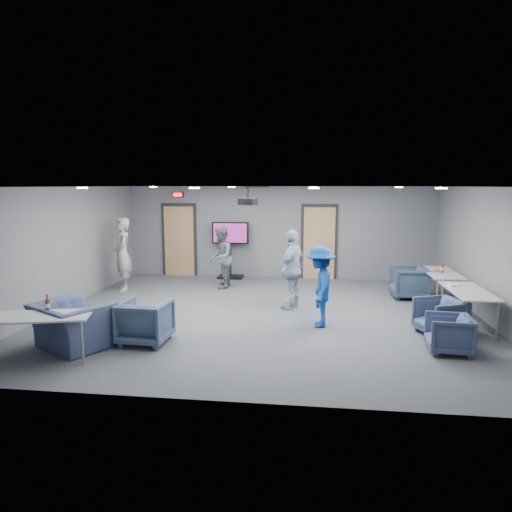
# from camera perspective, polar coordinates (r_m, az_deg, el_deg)

# --- Properties ---
(floor) EXTENTS (9.00, 9.00, 0.00)m
(floor) POSITION_cam_1_polar(r_m,az_deg,el_deg) (9.82, 1.01, -7.32)
(floor) COLOR #3C4044
(floor) RESTS_ON ground
(ceiling) EXTENTS (9.00, 9.00, 0.00)m
(ceiling) POSITION_cam_1_polar(r_m,az_deg,el_deg) (9.43, 1.06, 8.65)
(ceiling) COLOR white
(ceiling) RESTS_ON wall_back
(wall_back) EXTENTS (9.00, 0.02, 2.70)m
(wall_back) POSITION_cam_1_polar(r_m,az_deg,el_deg) (13.48, 2.80, 2.96)
(wall_back) COLOR slate
(wall_back) RESTS_ON floor
(wall_front) EXTENTS (9.00, 0.02, 2.70)m
(wall_front) POSITION_cam_1_polar(r_m,az_deg,el_deg) (5.64, -3.21, -5.37)
(wall_front) COLOR slate
(wall_front) RESTS_ON floor
(wall_left) EXTENTS (0.02, 8.00, 2.70)m
(wall_left) POSITION_cam_1_polar(r_m,az_deg,el_deg) (10.95, -23.10, 0.88)
(wall_left) COLOR slate
(wall_left) RESTS_ON floor
(wall_right) EXTENTS (0.02, 8.00, 2.70)m
(wall_right) POSITION_cam_1_polar(r_m,az_deg,el_deg) (10.11, 27.30, -0.00)
(wall_right) COLOR slate
(wall_right) RESTS_ON floor
(door_left) EXTENTS (1.06, 0.17, 2.24)m
(door_left) POSITION_cam_1_polar(r_m,az_deg,el_deg) (14.01, -9.56, 1.90)
(door_left) COLOR black
(door_left) RESTS_ON wall_back
(door_right) EXTENTS (1.06, 0.17, 2.24)m
(door_right) POSITION_cam_1_polar(r_m,az_deg,el_deg) (13.44, 7.89, 1.65)
(door_right) COLOR black
(door_right) RESTS_ON wall_back
(exit_sign) EXTENTS (0.32, 0.08, 0.16)m
(exit_sign) POSITION_cam_1_polar(r_m,az_deg,el_deg) (13.89, -9.73, 7.56)
(exit_sign) COLOR black
(exit_sign) RESTS_ON wall_back
(hvac_diffuser) EXTENTS (0.60, 0.60, 0.03)m
(hvac_diffuser) POSITION_cam_1_polar(r_m,az_deg,el_deg) (12.27, 0.08, 8.63)
(hvac_diffuser) COLOR black
(hvac_diffuser) RESTS_ON ceiling
(downlights) EXTENTS (6.18, 3.78, 0.02)m
(downlights) POSITION_cam_1_polar(r_m,az_deg,el_deg) (9.43, 1.06, 8.56)
(downlights) COLOR white
(downlights) RESTS_ON ceiling
(person_a) EXTENTS (0.74, 0.83, 1.91)m
(person_a) POSITION_cam_1_polar(r_m,az_deg,el_deg) (12.36, -16.34, 0.21)
(person_a) COLOR #9EA19F
(person_a) RESTS_ON floor
(person_b) EXTENTS (0.66, 0.83, 1.65)m
(person_b) POSITION_cam_1_polar(r_m,az_deg,el_deg) (12.18, -4.43, -0.19)
(person_b) COLOR slate
(person_b) RESTS_ON floor
(person_c) EXTENTS (0.80, 1.12, 1.77)m
(person_c) POSITION_cam_1_polar(r_m,az_deg,el_deg) (10.12, 4.60, -1.69)
(person_c) COLOR #9AADC6
(person_c) RESTS_ON floor
(person_d) EXTENTS (0.60, 1.03, 1.58)m
(person_d) POSITION_cam_1_polar(r_m,az_deg,el_deg) (8.92, 7.97, -3.80)
(person_d) COLOR navy
(person_d) RESTS_ON floor
(chair_right_a) EXTENTS (0.86, 0.84, 0.77)m
(chair_right_a) POSITION_cam_1_polar(r_m,az_deg,el_deg) (11.73, 18.54, -3.16)
(chair_right_a) COLOR #314055
(chair_right_a) RESTS_ON floor
(chair_right_b) EXTENTS (0.96, 0.95, 0.68)m
(chair_right_b) POSITION_cam_1_polar(r_m,az_deg,el_deg) (9.10, 22.02, -7.06)
(chair_right_b) COLOR #3C4B67
(chair_right_b) RESTS_ON floor
(chair_right_c) EXTENTS (0.74, 0.72, 0.63)m
(chair_right_c) POSITION_cam_1_polar(r_m,az_deg,el_deg) (8.23, 22.95, -8.96)
(chair_right_c) COLOR #3D476B
(chair_right_c) RESTS_ON floor
(chair_front_a) EXTENTS (0.86, 0.88, 0.76)m
(chair_front_a) POSITION_cam_1_polar(r_m,az_deg,el_deg) (8.25, -13.64, -7.98)
(chair_front_a) COLOR #3D5069
(chair_front_a) RESTS_ON floor
(chair_front_b) EXTENTS (1.55, 1.50, 0.77)m
(chair_front_b) POSITION_cam_1_polar(r_m,az_deg,el_deg) (8.39, -21.97, -8.04)
(chair_front_b) COLOR #3D4969
(chair_front_b) RESTS_ON floor
(table_right_a) EXTENTS (0.69, 1.66, 0.73)m
(table_right_a) POSITION_cam_1_polar(r_m,az_deg,el_deg) (11.49, 22.13, -2.10)
(table_right_a) COLOR #B5B7BA
(table_right_a) RESTS_ON floor
(table_right_b) EXTENTS (0.69, 1.67, 0.73)m
(table_right_b) POSITION_cam_1_polar(r_m,az_deg,el_deg) (9.71, 25.02, -4.19)
(table_right_b) COLOR #B5B7BA
(table_right_b) RESTS_ON floor
(table_front_left) EXTENTS (1.81, 1.11, 0.73)m
(table_front_left) POSITION_cam_1_polar(r_m,az_deg,el_deg) (7.94, -25.99, -7.05)
(table_front_left) COLOR #B5B7BA
(table_front_left) RESTS_ON floor
(bottle_front) EXTENTS (0.07, 0.07, 0.28)m
(bottle_front) POSITION_cam_1_polar(r_m,az_deg,el_deg) (8.05, -24.61, -5.62)
(bottle_front) COLOR #632C10
(bottle_front) RESTS_ON table_front_left
(bottle_right) EXTENTS (0.07, 0.07, 0.27)m
(bottle_right) POSITION_cam_1_polar(r_m,az_deg,el_deg) (11.38, 22.25, -1.44)
(bottle_right) COLOR #632C10
(bottle_right) RESTS_ON table_right_a
(snack_box) EXTENTS (0.20, 0.16, 0.04)m
(snack_box) POSITION_cam_1_polar(r_m,az_deg,el_deg) (11.46, 21.49, -1.73)
(snack_box) COLOR #D65E35
(snack_box) RESTS_ON table_right_a
(wrapper) EXTENTS (0.23, 0.18, 0.05)m
(wrapper) POSITION_cam_1_polar(r_m,az_deg,el_deg) (9.97, 23.47, -3.35)
(wrapper) COLOR white
(wrapper) RESTS_ON table_right_b
(tv_stand) EXTENTS (1.09, 0.52, 1.67)m
(tv_stand) POSITION_cam_1_polar(r_m,az_deg,el_deg) (13.45, -3.22, 1.21)
(tv_stand) COLOR black
(tv_stand) RESTS_ON floor
(projector) EXTENTS (0.40, 0.36, 0.36)m
(projector) POSITION_cam_1_polar(r_m,az_deg,el_deg) (9.40, -1.02, 6.85)
(projector) COLOR black
(projector) RESTS_ON ceiling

